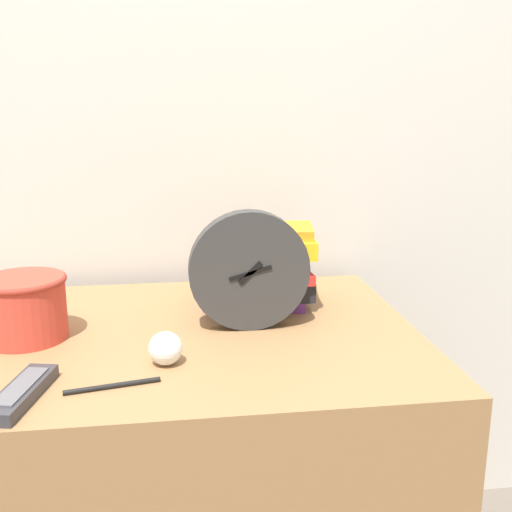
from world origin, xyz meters
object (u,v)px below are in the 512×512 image
tv_remote (21,393)px  pen (113,386)px  desk_clock (249,271)px  basket (24,305)px  book_stack (261,267)px  crumpled_paper_ball (165,348)px

tv_remote → pen: tv_remote is taller
desk_clock → tv_remote: bearing=-146.3°
basket → tv_remote: basket is taller
tv_remote → pen: (0.13, 0.02, -0.01)m
desk_clock → book_stack: (0.04, 0.14, -0.03)m
basket → pen: size_ratio=1.10×
desk_clock → basket: size_ratio=1.45×
tv_remote → pen: 0.13m
book_stack → basket: (-0.46, -0.14, -0.02)m
book_stack → pen: 0.47m
pen → basket: bearing=127.6°
basket → crumpled_paper_ball: size_ratio=2.82×
crumpled_paper_ball → pen: 0.12m
desk_clock → tv_remote: desk_clock is taller
desk_clock → pen: 0.35m
tv_remote → crumpled_paper_ball: 0.23m
crumpled_paper_ball → desk_clock: bearing=43.1°
desk_clock → tv_remote: size_ratio=1.36×
book_stack → pen: size_ratio=1.69×
book_stack → pen: bearing=-127.7°
book_stack → crumpled_paper_ball: 0.36m
pen → crumpled_paper_ball: bearing=44.3°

